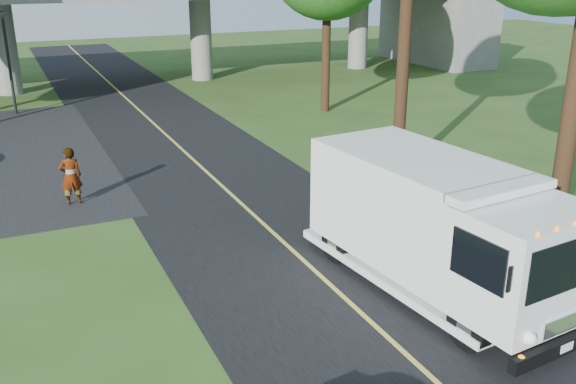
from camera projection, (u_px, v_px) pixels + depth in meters
ground at (388, 339)px, 13.50m from camera, size 120.00×120.00×0.00m
road at (228, 192)px, 22.06m from camera, size 7.00×90.00×0.02m
lane_line at (228, 192)px, 22.05m from camera, size 0.12×90.00×0.01m
overpass at (106, 12)px, 39.34m from camera, size 54.00×10.00×7.30m
traffic_signal at (7, 52)px, 32.31m from camera, size 0.18×0.22×5.20m
step_van at (437, 223)px, 15.02m from camera, size 3.51×7.75×3.15m
pedestrian at (71, 176)px, 20.67m from camera, size 0.72×0.48×1.92m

